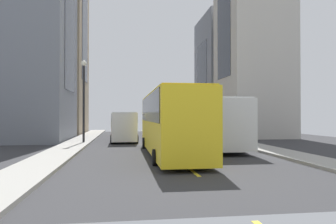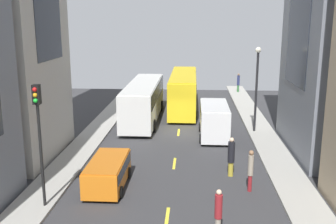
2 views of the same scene
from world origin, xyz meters
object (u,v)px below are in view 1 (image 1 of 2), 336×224
at_px(pedestrian_waiting_curb, 119,125).
at_px(traffic_light_near_corner, 192,101).
at_px(delivery_van_white, 124,125).
at_px(car_orange_0, 176,127).
at_px(pedestrian_crossing_mid, 112,125).
at_px(city_bus_white, 207,119).
at_px(pedestrian_walking_far, 128,124).
at_px(streetcar_yellow, 170,118).

relative_size(pedestrian_waiting_curb, traffic_light_near_corner, 0.39).
xyz_separation_m(delivery_van_white, car_orange_0, (-6.14, -9.63, -0.60)).
bearing_deg(pedestrian_crossing_mid, traffic_light_near_corner, 112.45).
bearing_deg(city_bus_white, pedestrian_walking_far, -74.24).
bearing_deg(traffic_light_near_corner, pedestrian_waiting_curb, 26.58).
xyz_separation_m(pedestrian_crossing_mid, pedestrian_waiting_curb, (-0.81, 2.05, -0.03)).
relative_size(car_orange_0, traffic_light_near_corner, 0.72).
distance_m(pedestrian_crossing_mid, pedestrian_walking_far, 5.02).
distance_m(pedestrian_walking_far, traffic_light_near_corner, 8.92).
bearing_deg(pedestrian_walking_far, pedestrian_waiting_curb, -154.35).
bearing_deg(city_bus_white, delivery_van_white, -39.91).
relative_size(car_orange_0, pedestrian_waiting_curb, 1.84).
xyz_separation_m(delivery_van_white, pedestrian_waiting_curb, (0.59, -7.66, -0.29)).
height_order(streetcar_yellow, pedestrian_crossing_mid, streetcar_yellow).
bearing_deg(pedestrian_walking_far, delivery_van_white, -146.93).
height_order(city_bus_white, delivery_van_white, city_bus_white).
distance_m(delivery_van_white, pedestrian_waiting_curb, 7.68).
relative_size(city_bus_white, delivery_van_white, 2.38).
bearing_deg(pedestrian_walking_far, traffic_light_near_corner, -69.04).
bearing_deg(pedestrian_waiting_curb, streetcar_yellow, -13.45).
bearing_deg(pedestrian_walking_far, city_bus_white, -129.04).
bearing_deg(city_bus_white, car_orange_0, -90.57).
distance_m(pedestrian_crossing_mid, pedestrian_waiting_curb, 2.20).
bearing_deg(pedestrian_walking_far, car_orange_0, -94.78).
bearing_deg(traffic_light_near_corner, streetcar_yellow, 74.41).
distance_m(streetcar_yellow, pedestrian_waiting_curb, 17.43).
bearing_deg(traffic_light_near_corner, pedestrian_walking_far, -14.23).
bearing_deg(pedestrian_waiting_curb, traffic_light_near_corner, 92.61).
relative_size(pedestrian_walking_far, traffic_light_near_corner, 0.36).
bearing_deg(delivery_van_white, pedestrian_walking_far, -92.12).
xyz_separation_m(streetcar_yellow, pedestrian_walking_far, (2.05, -23.79, -0.99)).
bearing_deg(car_orange_0, pedestrian_walking_far, -39.97).
height_order(delivery_van_white, pedestrian_crossing_mid, delivery_van_white).
bearing_deg(pedestrian_waiting_curb, city_bus_white, 3.49).
height_order(city_bus_white, pedestrian_walking_far, city_bus_white).
relative_size(pedestrian_crossing_mid, pedestrian_walking_far, 1.07).
relative_size(delivery_van_white, traffic_light_near_corner, 0.87).
xyz_separation_m(pedestrian_crossing_mid, pedestrian_walking_far, (-1.94, -4.63, -0.11)).
bearing_deg(car_orange_0, pedestrian_waiting_curb, 16.37).
distance_m(delivery_van_white, traffic_light_near_corner, 15.26).
height_order(streetcar_yellow, pedestrian_walking_far, streetcar_yellow).
distance_m(city_bus_white, pedestrian_waiting_curb, 14.30).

